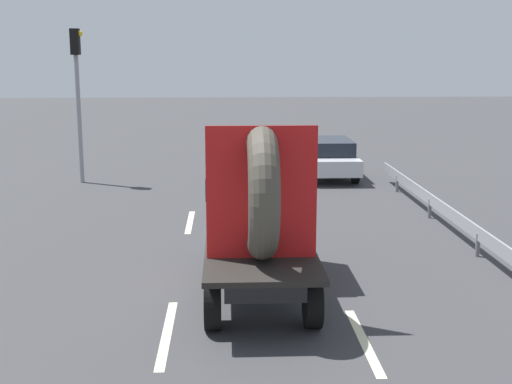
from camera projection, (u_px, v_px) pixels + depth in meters
name	position (u px, v px, depth m)	size (l,w,h in m)	color
ground_plane	(250.00, 286.00, 13.72)	(120.00, 120.00, 0.00)	#38383A
flatbed_truck	(257.00, 207.00, 13.32)	(2.02, 4.90, 3.42)	black
distant_sedan	(327.00, 157.00, 25.73)	(1.89, 4.40, 1.44)	black
traffic_light	(77.00, 83.00, 24.01)	(0.42, 0.36, 5.45)	gray
guardrail	(452.00, 215.00, 17.44)	(0.10, 14.99, 0.71)	gray
lane_dash_left_near	(167.00, 333.00, 11.39)	(2.86, 0.16, 0.01)	beige
lane_dash_left_far	(190.00, 222.00, 18.89)	(2.56, 0.16, 0.01)	beige
lane_dash_right_near	(364.00, 341.00, 11.09)	(2.65, 0.16, 0.01)	beige
lane_dash_right_far	(305.00, 218.00, 19.33)	(2.34, 0.16, 0.01)	beige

